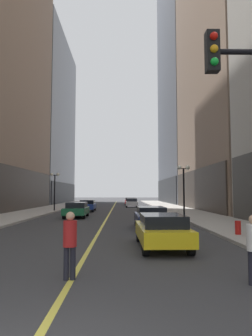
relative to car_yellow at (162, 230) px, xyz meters
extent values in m
plane|color=#38383A|center=(-2.83, 26.34, -0.72)|extent=(200.00, 200.00, 0.00)
cube|color=#ADA8A0|center=(-11.08, 26.34, -0.64)|extent=(4.50, 78.00, 0.15)
cube|color=#ADA8A0|center=(5.42, 26.34, -0.64)|extent=(4.50, 78.00, 0.15)
cube|color=#E5D64C|center=(-2.83, 26.34, -0.71)|extent=(0.16, 70.00, 0.01)
cube|color=#332A23|center=(-13.43, 25.84, 1.78)|extent=(0.50, 22.80, 5.00)
cube|color=slate|center=(-19.12, 51.34, 16.58)|extent=(11.58, 26.00, 34.60)
cube|color=#212327|center=(-13.43, 51.34, 1.36)|extent=(0.50, 24.70, 4.15)
cube|color=gray|center=(12.83, 25.84, 21.90)|extent=(10.31, 24.00, 45.23)
cube|color=#332A23|center=(7.77, 25.84, 1.78)|extent=(0.50, 22.80, 5.00)
cube|color=slate|center=(13.93, 51.34, 31.77)|extent=(12.51, 26.00, 64.98)
cube|color=#212327|center=(7.77, 51.34, 1.78)|extent=(0.50, 24.70, 5.00)
cube|color=yellow|center=(0.00, 0.06, -0.12)|extent=(1.87, 4.40, 0.55)
cube|color=black|center=(0.00, -0.15, 0.35)|extent=(1.62, 2.47, 0.50)
cylinder|color=black|center=(-0.80, 1.58, -0.40)|extent=(0.23, 0.64, 0.64)
cylinder|color=black|center=(0.75, 1.61, -0.40)|extent=(0.23, 0.64, 0.64)
cylinder|color=black|center=(-0.75, -1.48, -0.40)|extent=(0.23, 0.64, 0.64)
cylinder|color=black|center=(0.80, -1.45, -0.40)|extent=(0.23, 0.64, 0.64)
cube|color=#141E4C|center=(0.19, 6.60, -0.12)|extent=(1.82, 4.45, 0.55)
cube|color=black|center=(0.19, 6.38, 0.35)|extent=(1.58, 2.50, 0.50)
cylinder|color=black|center=(-0.60, 8.14, -0.40)|extent=(0.23, 0.64, 0.64)
cylinder|color=black|center=(0.93, 8.16, -0.40)|extent=(0.23, 0.64, 0.64)
cylinder|color=black|center=(-0.56, 5.04, -0.40)|extent=(0.23, 0.64, 0.64)
cylinder|color=black|center=(0.97, 5.06, -0.40)|extent=(0.23, 0.64, 0.64)
cube|color=#196038|center=(-5.53, 14.86, -0.12)|extent=(1.89, 4.53, 0.55)
cube|color=black|center=(-5.53, 15.09, 0.35)|extent=(1.65, 2.54, 0.50)
cylinder|color=black|center=(-4.71, 13.29, -0.40)|extent=(0.23, 0.64, 0.64)
cylinder|color=black|center=(-6.32, 13.28, -0.40)|extent=(0.23, 0.64, 0.64)
cylinder|color=black|center=(-4.74, 16.45, -0.40)|extent=(0.23, 0.64, 0.64)
cylinder|color=black|center=(-6.35, 16.44, -0.40)|extent=(0.23, 0.64, 0.64)
cube|color=navy|center=(-5.56, 23.70, -0.12)|extent=(1.85, 4.82, 0.55)
cube|color=black|center=(-5.56, 23.94, 0.35)|extent=(1.60, 2.71, 0.50)
cylinder|color=black|center=(-4.76, 22.04, -0.40)|extent=(0.23, 0.64, 0.64)
cylinder|color=black|center=(-6.29, 22.01, -0.40)|extent=(0.23, 0.64, 0.64)
cylinder|color=black|center=(-4.82, 25.39, -0.40)|extent=(0.23, 0.64, 0.64)
cylinder|color=black|center=(-6.35, 25.36, -0.40)|extent=(0.23, 0.64, 0.64)
cube|color=#B7B7BC|center=(-0.08, 33.41, -0.12)|extent=(1.83, 4.06, 0.55)
cube|color=black|center=(-0.08, 33.21, 0.35)|extent=(1.59, 2.28, 0.50)
cylinder|color=black|center=(-0.82, 34.84, -0.40)|extent=(0.23, 0.64, 0.64)
cylinder|color=black|center=(0.70, 34.81, -0.40)|extent=(0.23, 0.64, 0.64)
cylinder|color=black|center=(-0.87, 32.02, -0.40)|extent=(0.23, 0.64, 0.64)
cylinder|color=black|center=(0.65, 31.99, -0.40)|extent=(0.23, 0.64, 0.64)
cube|color=#B21919|center=(-0.05, 40.44, -0.12)|extent=(2.01, 4.12, 0.55)
cube|color=black|center=(-0.05, 40.24, 0.35)|extent=(1.74, 2.32, 0.50)
cylinder|color=black|center=(-0.85, 41.89, -0.40)|extent=(0.24, 0.65, 0.64)
cylinder|color=black|center=(0.82, 41.85, -0.40)|extent=(0.24, 0.65, 0.64)
cylinder|color=black|center=(-0.92, 39.04, -0.40)|extent=(0.24, 0.65, 0.64)
cylinder|color=black|center=(0.76, 39.00, -0.40)|extent=(0.24, 0.65, 0.64)
cylinder|color=black|center=(-2.80, -4.33, -0.31)|extent=(0.14, 0.14, 0.82)
cylinder|color=black|center=(-2.96, -4.35, -0.31)|extent=(0.14, 0.14, 0.82)
cylinder|color=#B21E1E|center=(-2.88, -4.34, 0.42)|extent=(0.38, 0.38, 0.65)
sphere|color=tan|center=(-2.88, -4.34, 0.85)|extent=(0.22, 0.22, 0.22)
cylinder|color=black|center=(1.48, -4.83, -0.32)|extent=(0.14, 0.14, 0.80)
cube|color=black|center=(0.37, -5.81, 4.48)|extent=(0.28, 0.24, 0.90)
sphere|color=red|center=(0.37, -5.95, 4.76)|extent=(0.17, 0.17, 0.17)
sphere|color=orange|center=(0.37, -5.95, 4.48)|extent=(0.17, 0.17, 0.17)
sphere|color=green|center=(0.37, -5.95, 4.20)|extent=(0.17, 0.17, 0.17)
cylinder|color=black|center=(-9.23, 22.98, 1.38)|extent=(0.14, 0.14, 4.20)
cylinder|color=black|center=(-9.23, 22.98, 3.43)|extent=(0.80, 0.06, 0.06)
sphere|color=white|center=(-9.58, 22.98, 3.53)|extent=(0.36, 0.36, 0.36)
sphere|color=white|center=(-8.88, 22.98, 3.53)|extent=(0.36, 0.36, 0.36)
cylinder|color=black|center=(3.57, 13.14, 1.38)|extent=(0.14, 0.14, 4.20)
cylinder|color=black|center=(3.57, 13.14, 3.43)|extent=(0.80, 0.06, 0.06)
sphere|color=white|center=(3.22, 13.14, 3.53)|extent=(0.36, 0.36, 0.36)
sphere|color=white|center=(3.92, 13.14, 3.53)|extent=(0.36, 0.36, 0.36)
cylinder|color=red|center=(4.07, 2.79, -0.32)|extent=(0.28, 0.28, 0.80)
camera|label=1|loc=(-1.58, -12.16, 1.45)|focal=32.75mm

